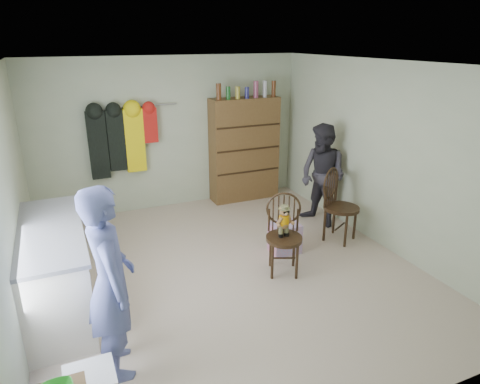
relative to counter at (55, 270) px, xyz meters
name	(u,v)px	position (x,y,z in m)	size (l,w,h in m)	color
ground_plane	(228,271)	(1.95, 0.00, -0.47)	(5.00, 5.00, 0.00)	beige
room_walls	(211,139)	(1.95, 0.53, 1.11)	(5.00, 5.00, 5.00)	beige
counter	(55,270)	(0.00, 0.00, 0.00)	(0.64, 1.86, 0.94)	silver
chair_front	(284,228)	(2.58, -0.26, 0.10)	(0.58, 0.58, 1.00)	#392514
chair_far	(338,202)	(3.72, 0.22, 0.10)	(0.64, 0.64, 1.06)	#392514
striped_bag	(285,238)	(2.85, 0.17, -0.27)	(0.39, 0.30, 0.41)	pink
person_left	(111,283)	(0.44, -1.14, 0.38)	(0.62, 0.41, 1.71)	#525A97
person_right	(323,176)	(3.81, 0.77, 0.31)	(0.76, 0.60, 1.57)	#2D2B33
dresser	(244,149)	(3.20, 2.30, 0.44)	(1.20, 0.39, 2.08)	brown
coat_rack	(121,140)	(1.12, 2.38, 0.78)	(1.42, 0.12, 1.09)	#99999E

